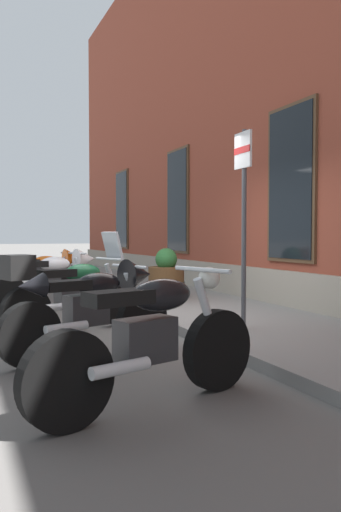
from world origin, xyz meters
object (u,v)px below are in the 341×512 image
motorcycle_green_touring (69,291)px  motorcycle_black_sport (97,304)px  parking_sign (244,201)px  motorcycle_white_sport (53,278)px  barrel_planter (166,278)px  motorcycle_black_naked (153,341)px  motorcycle_orange_sport (44,273)px

motorcycle_green_touring → motorcycle_black_sport: motorcycle_green_touring is taller
motorcycle_black_sport → parking_sign: size_ratio=0.80×
motorcycle_white_sport → barrel_planter: 2.05m
motorcycle_black_sport → motorcycle_green_touring: bearing=-179.4°
motorcycle_black_naked → barrel_planter: (-4.98, 2.17, -0.00)m
motorcycle_black_naked → motorcycle_black_sport: bearing=179.3°
motorcycle_white_sport → motorcycle_black_sport: motorcycle_white_sport is taller
motorcycle_white_sport → motorcycle_orange_sport: bearing=176.5°
motorcycle_white_sport → barrel_planter: motorcycle_white_sport is taller
motorcycle_orange_sport → barrel_planter: 2.44m
parking_sign → barrel_planter: parking_sign is taller
motorcycle_green_touring → motorcycle_black_naked: motorcycle_green_touring is taller
motorcycle_white_sport → motorcycle_green_touring: bearing=-3.7°
motorcycle_black_sport → motorcycle_white_sport: bearing=178.1°
motorcycle_orange_sport → barrel_planter: (1.46, 1.95, -0.05)m
motorcycle_orange_sport → barrel_planter: barrel_planter is taller
barrel_planter → motorcycle_black_naked: bearing=-23.5°
motorcycle_green_touring → barrel_planter: (-1.90, 2.16, -0.06)m
motorcycle_black_naked → parking_sign: parking_sign is taller
barrel_planter → parking_sign: bearing=-4.5°
motorcycle_green_touring → parking_sign: bearing=58.6°
motorcycle_green_touring → parking_sign: 2.53m
motorcycle_orange_sport → parking_sign: bearing=20.6°
motorcycle_black_sport → motorcycle_orange_sport: bearing=177.6°
parking_sign → motorcycle_white_sport: bearing=-149.0°
motorcycle_orange_sport → motorcycle_white_sport: (1.54, -0.09, 0.02)m
motorcycle_white_sport → motorcycle_green_touring: 1.83m
motorcycle_white_sport → barrel_planter: size_ratio=2.22×
motorcycle_orange_sport → motorcycle_green_touring: bearing=-3.6°
motorcycle_white_sport → barrel_planter: (-0.07, 2.05, -0.07)m
motorcycle_orange_sport → motorcycle_black_sport: (4.74, -0.20, 0.00)m
motorcycle_orange_sport → motorcycle_green_touring: (3.36, -0.21, 0.00)m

